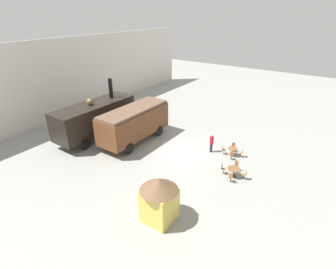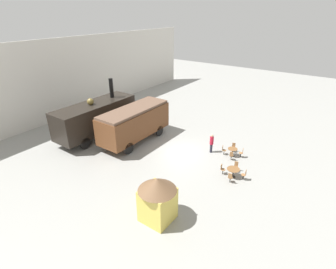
{
  "view_description": "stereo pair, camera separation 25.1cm",
  "coord_description": "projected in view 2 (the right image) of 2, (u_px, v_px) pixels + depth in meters",
  "views": [
    {
      "loc": [
        -17.83,
        -11.06,
        11.83
      ],
      "look_at": [
        -0.4,
        1.0,
        1.6
      ],
      "focal_mm": 28.0,
      "sensor_mm": 36.0,
      "label": 1
    },
    {
      "loc": [
        -17.68,
        -11.27,
        11.83
      ],
      "look_at": [
        -0.4,
        1.0,
        1.6
      ],
      "focal_mm": 28.0,
      "sensor_mm": 36.0,
      "label": 2
    }
  ],
  "objects": [
    {
      "name": "backdrop_wall",
      "position": [
        66.0,
        79.0,
        30.24
      ],
      "size": [
        44.0,
        0.15,
        9.0
      ],
      "color": "silver",
      "rests_on": "ground_plane"
    },
    {
      "name": "cafe_chair_6",
      "position": [
        244.0,
        174.0,
        19.8
      ],
      "size": [
        0.36,
        0.37,
        0.87
      ],
      "rotation": [
        0.0,
        0.0,
        8.0
      ],
      "color": "black",
      "rests_on": "ground_plane"
    },
    {
      "name": "visitor_person",
      "position": [
        212.0,
        143.0,
        23.45
      ],
      "size": [
        0.34,
        0.34,
        1.79
      ],
      "color": "#262633",
      "rests_on": "ground_plane"
    },
    {
      "name": "cafe_chair_1",
      "position": [
        234.0,
        147.0,
        23.72
      ],
      "size": [
        0.39,
        0.37,
        0.87
      ],
      "rotation": [
        0.0,
        0.0,
        9.71
      ],
      "color": "black",
      "rests_on": "ground_plane"
    },
    {
      "name": "cafe_chair_0",
      "position": [
        242.0,
        152.0,
        22.81
      ],
      "size": [
        0.37,
        0.39,
        0.87
      ],
      "rotation": [
        0.0,
        0.0,
        8.14
      ],
      "color": "black",
      "rests_on": "ground_plane"
    },
    {
      "name": "ticket_kiosk",
      "position": [
        157.0,
        197.0,
        15.61
      ],
      "size": [
        2.34,
        2.34,
        3.0
      ],
      "color": "#DBC151",
      "rests_on": "ground_plane"
    },
    {
      "name": "cafe_chair_4",
      "position": [
        222.0,
        169.0,
        20.51
      ],
      "size": [
        0.36,
        0.37,
        0.87
      ],
      "rotation": [
        0.0,
        0.0,
        4.86
      ],
      "color": "black",
      "rests_on": "ground_plane"
    },
    {
      "name": "cafe_chair_3",
      "position": [
        231.0,
        155.0,
        22.37
      ],
      "size": [
        0.39,
        0.37,
        0.87
      ],
      "rotation": [
        0.0,
        0.0,
        12.85
      ],
      "color": "black",
      "rests_on": "ground_plane"
    },
    {
      "name": "ground_plane",
      "position": [
        179.0,
        151.0,
        24.0
      ],
      "size": [
        80.0,
        80.0,
        0.0
      ],
      "primitive_type": "plane",
      "color": "gray"
    },
    {
      "name": "cafe_table_mid",
      "position": [
        233.0,
        170.0,
        20.12
      ],
      "size": [
        0.98,
        0.98,
        0.73
      ],
      "color": "black",
      "rests_on": "ground_plane"
    },
    {
      "name": "passenger_coach_wooden",
      "position": [
        134.0,
        122.0,
        25.06
      ],
      "size": [
        7.58,
        2.68,
        3.42
      ],
      "color": "brown",
      "rests_on": "ground_plane"
    },
    {
      "name": "steam_locomotive",
      "position": [
        96.0,
        116.0,
        26.1
      ],
      "size": [
        8.64,
        2.71,
        5.46
      ],
      "color": "black",
      "rests_on": "ground_plane"
    },
    {
      "name": "cafe_chair_5",
      "position": [
        230.0,
        177.0,
        19.46
      ],
      "size": [
        0.37,
        0.36,
        0.87
      ],
      "rotation": [
        0.0,
        0.0,
        6.43
      ],
      "color": "black",
      "rests_on": "ground_plane"
    },
    {
      "name": "cafe_chair_7",
      "position": [
        236.0,
        166.0,
        20.85
      ],
      "size": [
        0.37,
        0.36,
        0.87
      ],
      "rotation": [
        0.0,
        0.0,
        9.57
      ],
      "color": "black",
      "rests_on": "ground_plane"
    },
    {
      "name": "cafe_table_near",
      "position": [
        233.0,
        150.0,
        23.02
      ],
      "size": [
        0.84,
        0.84,
        0.73
      ],
      "color": "black",
      "rests_on": "ground_plane"
    },
    {
      "name": "cafe_chair_2",
      "position": [
        223.0,
        149.0,
        23.28
      ],
      "size": [
        0.37,
        0.39,
        0.87
      ],
      "rotation": [
        0.0,
        0.0,
        11.28
      ],
      "color": "black",
      "rests_on": "ground_plane"
    }
  ]
}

